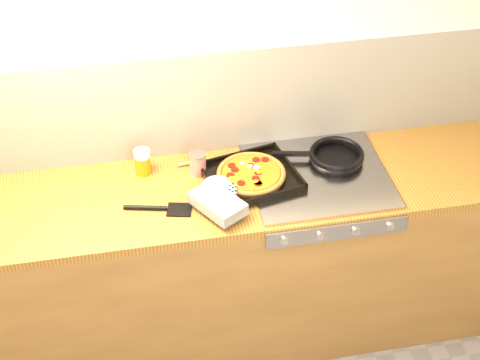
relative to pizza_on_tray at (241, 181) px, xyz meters
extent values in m
plane|color=beige|center=(-0.11, 0.32, 0.31)|extent=(3.20, 0.00, 3.20)
cube|color=silver|center=(-0.11, 0.31, 0.21)|extent=(3.20, 0.02, 0.50)
cube|color=olive|center=(-0.11, 0.02, -0.51)|extent=(3.20, 0.60, 0.86)
cube|color=olive|center=(-0.11, 0.02, -0.06)|extent=(3.20, 0.60, 0.04)
cube|color=#9B9BA0|center=(0.34, -0.28, -0.09)|extent=(0.60, 0.03, 0.08)
cylinder|color=#A5A5AA|center=(0.12, -0.29, -0.09)|extent=(0.04, 0.02, 0.04)
cylinder|color=#A5A5AA|center=(0.27, -0.29, -0.09)|extent=(0.04, 0.02, 0.04)
cylinder|color=#A5A5AA|center=(0.42, -0.29, -0.09)|extent=(0.04, 0.02, 0.04)
cylinder|color=#A5A5AA|center=(0.57, -0.29, -0.09)|extent=(0.04, 0.02, 0.04)
cube|color=#9B9BA0|center=(0.34, 0.02, -0.04)|extent=(0.60, 0.56, 0.02)
cube|color=black|center=(0.05, 0.04, -0.02)|extent=(0.44, 0.40, 0.01)
cube|color=black|center=(0.02, 0.20, -0.01)|extent=(0.37, 0.09, 0.02)
cube|color=black|center=(0.09, -0.11, -0.01)|extent=(0.37, 0.09, 0.02)
cube|color=black|center=(0.23, 0.08, -0.01)|extent=(0.08, 0.33, 0.02)
cube|color=black|center=(-0.13, 0.00, -0.01)|extent=(0.08, 0.33, 0.02)
cylinder|color=olive|center=(0.05, 0.04, -0.01)|extent=(0.34, 0.34, 0.02)
torus|color=olive|center=(0.05, 0.04, 0.00)|extent=(0.35, 0.35, 0.02)
cylinder|color=orange|center=(0.05, 0.04, 0.01)|extent=(0.30, 0.30, 0.01)
cylinder|color=maroon|center=(0.08, 0.03, 0.01)|extent=(0.04, 0.04, 0.00)
cylinder|color=maroon|center=(-0.02, 0.10, 0.01)|extent=(0.04, 0.04, 0.00)
cylinder|color=maroon|center=(0.06, -0.04, 0.01)|extent=(0.04, 0.04, 0.00)
cylinder|color=maroon|center=(-0.04, 0.04, 0.01)|extent=(0.04, 0.04, 0.00)
cylinder|color=maroon|center=(0.09, 0.12, 0.01)|extent=(0.04, 0.04, 0.00)
cylinder|color=maroon|center=(0.06, 0.09, 0.01)|extent=(0.04, 0.04, 0.00)
cylinder|color=maroon|center=(-0.01, -0.03, 0.01)|extent=(0.04, 0.04, 0.00)
cylinder|color=maroon|center=(0.13, 0.12, 0.01)|extent=(0.04, 0.04, 0.00)
cylinder|color=maroon|center=(0.07, -0.04, 0.01)|extent=(0.04, 0.04, 0.00)
cylinder|color=maroon|center=(0.06, -0.01, 0.01)|extent=(0.04, 0.04, 0.00)
cylinder|color=maroon|center=(-0.01, 0.07, 0.01)|extent=(0.04, 0.04, 0.00)
ellipsoid|color=gold|center=(-0.02, 0.01, 0.01)|extent=(0.03, 0.03, 0.01)
ellipsoid|color=gold|center=(-0.04, 0.02, 0.01)|extent=(0.03, 0.03, 0.01)
ellipsoid|color=gold|center=(0.03, 0.09, 0.01)|extent=(0.03, 0.03, 0.01)
ellipsoid|color=gold|center=(0.02, 0.12, 0.01)|extent=(0.03, 0.03, 0.01)
ellipsoid|color=gold|center=(0.05, -0.03, 0.01)|extent=(0.03, 0.03, 0.01)
ellipsoid|color=gold|center=(0.09, 0.03, 0.01)|extent=(0.03, 0.03, 0.01)
ellipsoid|color=gold|center=(0.07, 0.05, 0.01)|extent=(0.03, 0.03, 0.01)
ellipsoid|color=gold|center=(-0.01, 0.00, 0.01)|extent=(0.03, 0.03, 0.01)
ellipsoid|color=gold|center=(0.04, 0.11, 0.01)|extent=(0.03, 0.03, 0.01)
ellipsoid|color=silver|center=(0.03, 0.11, 0.01)|extent=(0.03, 0.03, 0.01)
ellipsoid|color=silver|center=(0.05, 0.08, 0.01)|extent=(0.03, 0.03, 0.01)
ellipsoid|color=silver|center=(0.08, 0.07, 0.01)|extent=(0.03, 0.03, 0.01)
cube|color=black|center=(-0.12, -0.14, 0.01)|extent=(0.23, 0.26, 0.05)
ellipsoid|color=black|center=(-0.11, -0.03, 0.01)|extent=(0.16, 0.16, 0.05)
cylinder|color=black|center=(-0.06, -0.09, 0.01)|extent=(0.07, 0.10, 0.05)
cylinder|color=black|center=(0.45, 0.10, -0.02)|extent=(0.27, 0.27, 0.01)
torus|color=black|center=(0.45, 0.10, 0.00)|extent=(0.29, 0.29, 0.03)
cube|color=black|center=(0.26, 0.14, 0.00)|extent=(0.18, 0.06, 0.02)
cylinder|color=#AD0D13|center=(-0.17, 0.15, 0.01)|extent=(0.08, 0.08, 0.10)
cylinder|color=#B2B2B7|center=(-0.17, 0.15, 0.06)|extent=(0.08, 0.08, 0.01)
cylinder|color=#B2B2B7|center=(-0.17, 0.15, -0.04)|extent=(0.08, 0.08, 0.01)
cylinder|color=orange|center=(-0.40, 0.19, 0.00)|extent=(0.08, 0.08, 0.09)
cylinder|color=silver|center=(-0.40, 0.19, 0.06)|extent=(0.09, 0.09, 0.03)
cylinder|color=#B67F4D|center=(-0.12, 0.22, -0.03)|extent=(0.26, 0.04, 0.02)
ellipsoid|color=#B67F4D|center=(0.02, 0.23, -0.03)|extent=(0.06, 0.04, 0.02)
cube|color=black|center=(-0.28, -0.09, -0.04)|extent=(0.12, 0.11, 0.01)
cylinder|color=black|center=(-0.42, -0.06, -0.03)|extent=(0.18, 0.06, 0.02)
camera|label=1|loc=(-0.46, -2.39, 1.95)|focal=55.00mm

